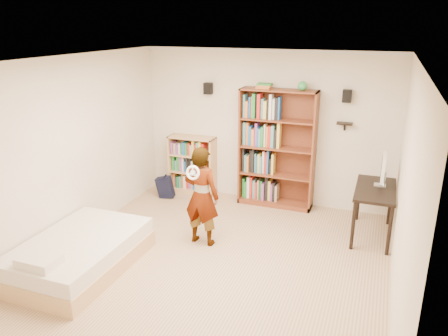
# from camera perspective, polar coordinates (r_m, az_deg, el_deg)

# --- Properties ---
(ground) EXTENTS (4.50, 5.00, 0.01)m
(ground) POSITION_cam_1_polar(r_m,az_deg,el_deg) (6.06, -1.31, -12.51)
(ground) COLOR tan
(ground) RESTS_ON ground
(room_shell) EXTENTS (4.52, 5.02, 2.71)m
(room_shell) POSITION_cam_1_polar(r_m,az_deg,el_deg) (5.37, -1.45, 3.82)
(room_shell) COLOR #EEE4CC
(room_shell) RESTS_ON ground
(crown_molding) EXTENTS (4.50, 5.00, 0.06)m
(crown_molding) POSITION_cam_1_polar(r_m,az_deg,el_deg) (5.21, -1.53, 13.53)
(crown_molding) COLOR silver
(crown_molding) RESTS_ON room_shell
(speaker_left) EXTENTS (0.14, 0.12, 0.20)m
(speaker_left) POSITION_cam_1_polar(r_m,az_deg,el_deg) (7.89, -2.09, 10.34)
(speaker_left) COLOR black
(speaker_left) RESTS_ON room_shell
(speaker_right) EXTENTS (0.14, 0.12, 0.20)m
(speaker_right) POSITION_cam_1_polar(r_m,az_deg,el_deg) (7.32, 15.77, 9.03)
(speaker_right) COLOR black
(speaker_right) RESTS_ON room_shell
(wall_shelf) EXTENTS (0.25, 0.16, 0.02)m
(wall_shelf) POSITION_cam_1_polar(r_m,az_deg,el_deg) (7.42, 15.48, 5.62)
(wall_shelf) COLOR black
(wall_shelf) RESTS_ON room_shell
(tall_bookshelf) EXTENTS (1.30, 0.38, 2.06)m
(tall_bookshelf) POSITION_cam_1_polar(r_m,az_deg,el_deg) (7.61, 6.92, 2.45)
(tall_bookshelf) COLOR brown
(tall_bookshelf) RESTS_ON ground
(low_bookshelf) EXTENTS (0.88, 0.33, 1.10)m
(low_bookshelf) POSITION_cam_1_polar(r_m,az_deg,el_deg) (8.28, -4.15, 0.40)
(low_bookshelf) COLOR tan
(low_bookshelf) RESTS_ON ground
(computer_desk) EXTENTS (0.57, 1.15, 0.78)m
(computer_desk) POSITION_cam_1_polar(r_m,az_deg,el_deg) (7.00, 18.88, -5.50)
(computer_desk) COLOR black
(computer_desk) RESTS_ON ground
(imac) EXTENTS (0.10, 0.48, 0.47)m
(imac) POSITION_cam_1_polar(r_m,az_deg,el_deg) (6.91, 19.89, -0.33)
(imac) COLOR white
(imac) RESTS_ON computer_desk
(daybed) EXTENTS (1.21, 1.86, 0.55)m
(daybed) POSITION_cam_1_polar(r_m,az_deg,el_deg) (6.15, -18.34, -10.13)
(daybed) COLOR white
(daybed) RESTS_ON ground
(person) EXTENTS (0.57, 0.40, 1.48)m
(person) POSITION_cam_1_polar(r_m,az_deg,el_deg) (6.31, -2.96, -3.68)
(person) COLOR black
(person) RESTS_ON ground
(wii_wheel) EXTENTS (0.20, 0.08, 0.20)m
(wii_wheel) POSITION_cam_1_polar(r_m,az_deg,el_deg) (5.91, -4.09, -0.62)
(wii_wheel) COLOR white
(wii_wheel) RESTS_ON person
(navy_bag) EXTENTS (0.34, 0.25, 0.42)m
(navy_bag) POSITION_cam_1_polar(r_m,az_deg,el_deg) (8.20, -7.69, -2.46)
(navy_bag) COLOR black
(navy_bag) RESTS_ON ground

